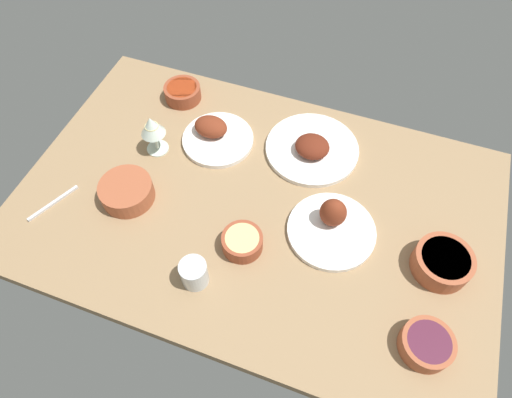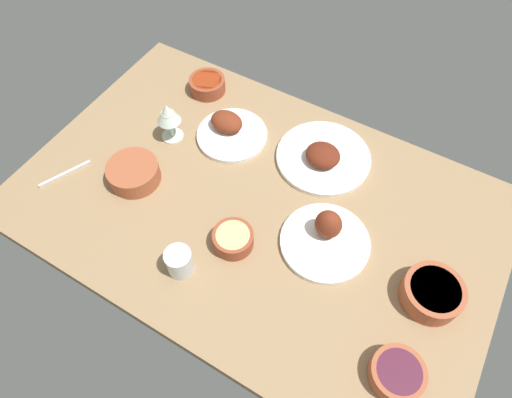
{
  "view_description": "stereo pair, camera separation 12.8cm",
  "coord_description": "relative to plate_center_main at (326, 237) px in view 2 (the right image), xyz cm",
  "views": [
    {
      "loc": [
        24.22,
        -66.63,
        113.27
      ],
      "look_at": [
        0.0,
        0.0,
        6.0
      ],
      "focal_mm": 31.01,
      "sensor_mm": 36.0,
      "label": 1
    },
    {
      "loc": [
        35.84,
        -61.17,
        113.27
      ],
      "look_at": [
        0.0,
        0.0,
        6.0
      ],
      "focal_mm": 31.01,
      "sensor_mm": 36.0,
      "label": 2
    }
  ],
  "objects": [
    {
      "name": "plate_center_main",
      "position": [
        0.0,
        0.0,
        0.0
      ],
      "size": [
        24.92,
        24.92,
        10.84
      ],
      "color": "white",
      "rests_on": "dining_table"
    },
    {
      "name": "plate_far_side",
      "position": [
        -12.99,
        25.59,
        -0.75
      ],
      "size": [
        29.56,
        29.56,
        6.78
      ],
      "color": "white",
      "rests_on": "dining_table"
    },
    {
      "name": "water_tumbler",
      "position": [
        -29.71,
        -26.96,
        1.5
      ],
      "size": [
        7.22,
        7.22,
        7.98
      ],
      "primitive_type": "cylinder",
      "color": "silver",
      "rests_on": "dining_table"
    },
    {
      "name": "plate_near_viewer",
      "position": [
        -43.8,
        20.04,
        -0.38
      ],
      "size": [
        22.93,
        22.93,
        7.18
      ],
      "color": "white",
      "rests_on": "dining_table"
    },
    {
      "name": "bowl_potatoes",
      "position": [
        -21.6,
        -13.55,
        0.21
      ],
      "size": [
        11.31,
        11.31,
        4.95
      ],
      "color": "brown",
      "rests_on": "dining_table"
    },
    {
      "name": "bowl_pasta",
      "position": [
        -59.17,
        -9.78,
        0.71
      ],
      "size": [
        15.57,
        15.57,
        5.9
      ],
      "color": "#A35133",
      "rests_on": "dining_table"
    },
    {
      "name": "bowl_onions",
      "position": [
        29.44,
        -24.23,
        0.26
      ],
      "size": [
        12.74,
        12.74,
        5.03
      ],
      "color": "#A35133",
      "rests_on": "dining_table"
    },
    {
      "name": "wine_glass",
      "position": [
        -59.6,
        9.88,
        7.43
      ],
      "size": [
        7.6,
        7.6,
        14.0
      ],
      "color": "silver",
      "rests_on": "dining_table"
    },
    {
      "name": "bowl_sauce",
      "position": [
        -61.75,
        33.69,
        0.24
      ],
      "size": [
        12.47,
        12.47,
        5.0
      ],
      "color": "brown",
      "rests_on": "dining_table"
    },
    {
      "name": "fork_loose",
      "position": [
        -78.94,
        -19.46,
        -2.1
      ],
      "size": [
        7.65,
        15.51,
        0.8
      ],
      "primitive_type": "cube",
      "rotation": [
        0.0,
        0.0,
        1.15
      ],
      "color": "silver",
      "rests_on": "dining_table"
    },
    {
      "name": "dining_table",
      "position": [
        -23.0,
        1.25,
        -4.5
      ],
      "size": [
        140.0,
        90.0,
        4.0
      ],
      "primitive_type": "cube",
      "color": "#937551",
      "rests_on": "ground"
    },
    {
      "name": "bowl_cream",
      "position": [
        30.18,
        -1.56,
        0.89
      ],
      "size": [
        15.36,
        15.36,
        6.26
      ],
      "color": "#A35133",
      "rests_on": "dining_table"
    }
  ]
}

